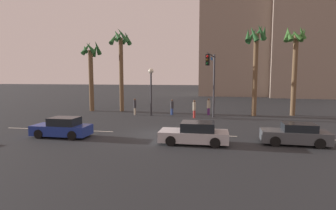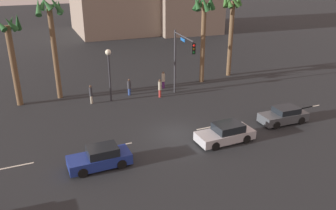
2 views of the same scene
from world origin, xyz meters
name	(u,v)px [view 1 (image 1 of 2)]	position (x,y,z in m)	size (l,w,h in m)	color
ground_plane	(159,134)	(0.00, 0.00, 0.00)	(220.00, 220.00, 0.00)	#232628
lane_stripe_1	(21,128)	(-11.82, 0.00, 0.01)	(2.35, 0.14, 0.01)	silver
lane_stripe_2	(98,131)	(-4.95, 0.00, 0.01)	(2.46, 0.14, 0.01)	silver
lane_stripe_3	(197,135)	(2.86, 0.00, 0.01)	(2.13, 0.14, 0.01)	silver
lane_stripe_4	(223,136)	(4.75, 0.00, 0.01)	(1.92, 0.14, 0.01)	silver
car_1	(195,134)	(2.86, -2.58, 0.65)	(4.40, 1.99, 1.41)	#B7B7BC
car_2	(62,128)	(-6.61, -2.29, 0.65)	(4.07, 1.81, 1.42)	navy
car_3	(295,135)	(9.17, -1.69, 0.64)	(4.13, 1.94, 1.36)	#474C51
traffic_signal	(212,75)	(3.75, 7.15, 4.43)	(0.81, 5.24, 6.53)	#38383D
streetlamp	(151,82)	(-2.84, 9.09, 3.69)	(0.56, 0.56, 5.15)	#2D2D33
pedestrian_0	(135,106)	(-4.74, 9.21, 1.00)	(0.41, 0.41, 1.85)	#B2A58C
pedestrian_1	(172,107)	(-0.67, 10.00, 0.91)	(0.39, 0.39, 1.73)	#2D478C
pedestrian_2	(194,108)	(1.97, 8.17, 1.00)	(0.45, 0.45, 1.87)	#BF3833
pedestrian_3	(209,106)	(3.37, 10.58, 0.98)	(0.37, 0.37, 1.86)	#59266B
palm_tree_0	(256,51)	(8.25, 10.95, 7.01)	(2.31, 2.68, 9.89)	brown
palm_tree_1	(295,52)	(12.47, 11.88, 6.93)	(2.67, 2.48, 9.81)	brown
palm_tree_2	(121,53)	(-7.27, 12.08, 7.05)	(2.64, 2.66, 10.00)	brown
palm_tree_3	(91,64)	(-11.02, 11.74, 5.77)	(2.63, 2.49, 8.66)	brown
building_0	(299,28)	(21.36, 43.89, 14.66)	(12.07, 17.11, 29.33)	gray
building_1	(239,24)	(9.21, 46.82, 16.25)	(17.03, 17.15, 32.51)	gray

